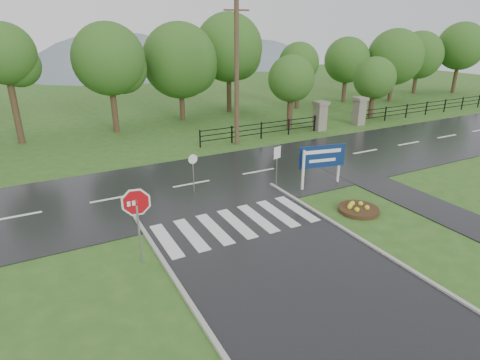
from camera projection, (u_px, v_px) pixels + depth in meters
ground at (311, 291)px, 12.38m from camera, size 120.00×120.00×0.00m
main_road at (192, 185)px, 20.61m from camera, size 90.00×8.00×0.04m
walkway at (401, 195)px, 19.39m from camera, size 2.20×11.00×0.04m
crosswalk at (236, 223)px, 16.47m from camera, size 6.50×2.80×0.02m
pillar_west at (320, 115)px, 30.81m from camera, size 1.00×1.00×2.24m
pillar_east at (359, 110)px, 32.56m from camera, size 1.00×1.00×2.24m
fence_west at (261, 129)px, 28.67m from camera, size 9.58×0.08×1.20m
fence_east at (445, 104)px, 37.43m from camera, size 20.58×0.08×1.20m
hills at (102, 161)px, 73.02m from camera, size 102.00×48.00×48.00m
treeline at (139, 126)px, 32.57m from camera, size 83.20×5.20×10.00m
stop_sign at (137, 209)px, 13.14m from camera, size 1.28×0.28×2.93m
estate_billboard at (322, 158)px, 19.89m from camera, size 2.43×0.56×2.16m
flower_bed at (359, 209)px, 17.60m from camera, size 1.77×1.77×0.35m
reg_sign_small at (277, 159)px, 19.62m from camera, size 0.47×0.15×2.16m
reg_sign_round at (193, 168)px, 19.10m from camera, size 0.46×0.06×1.98m
utility_pole_east at (237, 74)px, 25.84m from camera, size 1.64×0.34×9.23m
entrance_tree_left at (291, 79)px, 30.30m from camera, size 3.51×3.51×5.64m
entrance_tree_right at (375, 78)px, 34.24m from camera, size 3.57×3.57×5.21m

